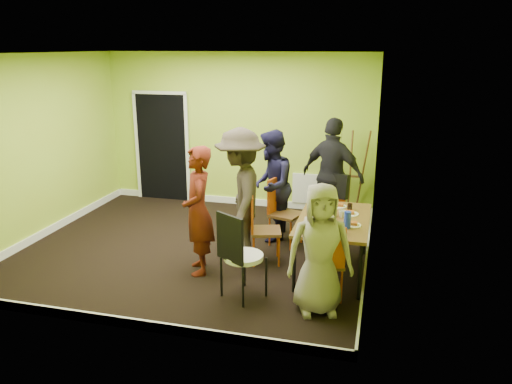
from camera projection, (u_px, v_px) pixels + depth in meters
ground at (196, 248)px, 7.43m from camera, size 5.00×5.00×0.00m
room_walls at (193, 183)px, 7.19m from camera, size 5.04×4.54×2.82m
dining_table at (334, 222)px, 6.46m from camera, size 0.90×1.50×0.75m
chair_left_far at (281, 207)px, 7.46m from camera, size 0.53×0.52×1.02m
chair_left_near at (260, 225)px, 6.81m from camera, size 0.50×0.49×0.97m
chair_back_end at (334, 192)px, 7.80m from camera, size 0.52×0.57×0.98m
chair_front_end at (327, 259)px, 5.76m from camera, size 0.50×0.50×0.95m
chair_bentwood at (239, 252)px, 5.79m from camera, size 0.57×0.58×1.08m
easel at (351, 174)px, 8.59m from camera, size 0.62×0.59×1.56m
plate_near_left at (315, 206)px, 6.91m from camera, size 0.21×0.21×0.01m
plate_near_right at (316, 225)px, 6.18m from camera, size 0.26×0.26×0.01m
plate_far_back at (339, 206)px, 6.91m from camera, size 0.22×0.22×0.01m
plate_far_front at (324, 233)px, 5.92m from camera, size 0.24×0.24×0.01m
plate_wall_back at (349, 214)px, 6.60m from camera, size 0.25×0.25×0.01m
plate_wall_front at (352, 225)px, 6.19m from camera, size 0.23×0.23×0.01m
thermos at (333, 208)px, 6.51m from camera, size 0.08×0.08×0.22m
blue_bottle at (347, 220)px, 6.07m from camera, size 0.08×0.08×0.21m
orange_bottle at (327, 212)px, 6.60m from camera, size 0.04×0.04×0.07m
glass_mid at (320, 210)px, 6.62m from camera, size 0.06×0.06×0.09m
glass_back at (350, 207)px, 6.75m from camera, size 0.07×0.07×0.09m
glass_front at (342, 229)px, 5.92m from camera, size 0.06×0.06×0.10m
cup_a at (318, 217)px, 6.37m from camera, size 0.11×0.11×0.09m
cup_b at (342, 214)px, 6.48m from camera, size 0.10×0.10×0.09m
person_standing at (198, 211)px, 6.44m from camera, size 0.62×0.73×1.69m
person_left_far at (271, 186)px, 7.59m from camera, size 0.73×0.89×1.70m
person_left_near at (241, 195)px, 6.83m from camera, size 0.97×1.33×1.85m
person_back_end at (333, 175)px, 7.92m from camera, size 1.16×0.84×1.83m
person_front_end at (320, 249)px, 5.47m from camera, size 0.84×0.67×1.50m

